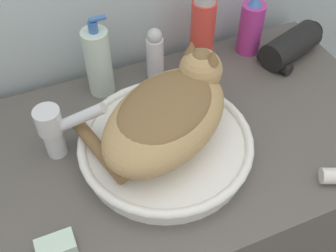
# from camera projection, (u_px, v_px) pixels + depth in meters

# --- Properties ---
(vanity_counter) EXTENTS (1.05, 0.57, 0.83)m
(vanity_counter) POSITION_uv_depth(u_px,v_px,m) (170.00, 230.00, 1.25)
(vanity_counter) COLOR #56514C
(vanity_counter) RESTS_ON ground_plane
(sink_basin) EXTENTS (0.37, 0.37, 0.05)m
(sink_basin) POSITION_uv_depth(u_px,v_px,m) (166.00, 145.00, 0.90)
(sink_basin) COLOR white
(sink_basin) RESTS_ON vanity_counter
(cat) EXTENTS (0.37, 0.34, 0.16)m
(cat) POSITION_uv_depth(u_px,v_px,m) (168.00, 112.00, 0.84)
(cat) COLOR tan
(cat) RESTS_ON sink_basin
(faucet) EXTENTS (0.14, 0.09, 0.15)m
(faucet) POSITION_uv_depth(u_px,v_px,m) (56.00, 128.00, 0.87)
(faucet) COLOR silver
(faucet) RESTS_ON vanity_counter
(shampoo_bottle_tall) EXTENTS (0.06, 0.06, 0.21)m
(shampoo_bottle_tall) POSITION_uv_depth(u_px,v_px,m) (203.00, 31.00, 1.05)
(shampoo_bottle_tall) COLOR #DB3D33
(shampoo_bottle_tall) RESTS_ON vanity_counter
(spray_bottle_trigger) EXTENTS (0.06, 0.06, 0.16)m
(spray_bottle_trigger) POSITION_uv_depth(u_px,v_px,m) (251.00, 27.00, 1.11)
(spray_bottle_trigger) COLOR #B2338C
(spray_bottle_trigger) RESTS_ON vanity_counter
(deodorant_stick) EXTENTS (0.04, 0.04, 0.14)m
(deodorant_stick) POSITION_uv_depth(u_px,v_px,m) (155.00, 53.00, 1.04)
(deodorant_stick) COLOR silver
(deodorant_stick) RESTS_ON vanity_counter
(soap_pump_bottle) EXTENTS (0.06, 0.06, 0.21)m
(soap_pump_bottle) POSITION_uv_depth(u_px,v_px,m) (98.00, 62.00, 0.99)
(soap_pump_bottle) COLOR silver
(soap_pump_bottle) RESTS_ON vanity_counter
(hair_dryer) EXTENTS (0.20, 0.14, 0.08)m
(hair_dryer) POSITION_uv_depth(u_px,v_px,m) (290.00, 46.00, 1.12)
(hair_dryer) COLOR black
(hair_dryer) RESTS_ON vanity_counter
(soap_bar) EXTENTS (0.07, 0.04, 0.02)m
(soap_bar) POSITION_uv_depth(u_px,v_px,m) (56.00, 246.00, 0.76)
(soap_bar) COLOR silver
(soap_bar) RESTS_ON vanity_counter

